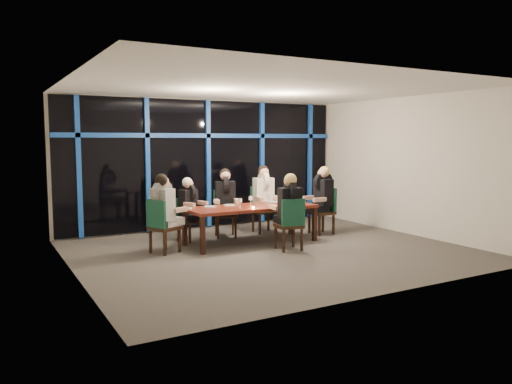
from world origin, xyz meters
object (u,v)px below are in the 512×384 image
Objects in this scene: diner_end_left at (164,202)px; chair_far_left at (187,217)px; diner_far_right at (264,189)px; wine_bottle at (299,197)px; diner_far_left at (189,200)px; diner_near_mid at (289,200)px; dining_table at (251,209)px; chair_end_left at (161,224)px; diner_end_right at (322,190)px; diner_far_mid at (225,193)px; water_pitcher at (282,199)px; chair_far_right at (263,207)px; chair_near_mid at (291,222)px; chair_end_right at (325,208)px; chair_far_mid at (225,211)px.

chair_far_left is at bearing -67.11° from diner_end_left.
wine_bottle is (0.22, -1.04, -0.09)m from diner_far_right.
diner_near_mid reaches higher than diner_far_left.
chair_end_left is at bearing -179.61° from dining_table.
dining_table is 1.87m from chair_end_left.
chair_end_left is at bearing -12.87° from diner_near_mid.
diner_end_right reaches higher than dining_table.
dining_table is at bearing -126.77° from diner_far_right.
diner_far_left is 2.46× the size of wine_bottle.
diner_far_mid is 4.47× the size of water_pitcher.
diner_far_left reaches higher than chair_end_left.
diner_end_right is (3.70, 0.13, 0.41)m from chair_end_left.
diner_far_right reaches higher than diner_far_left.
chair_end_left is 1.03× the size of diner_far_mid.
dining_table is 0.89m from diner_far_mid.
diner_end_left reaches higher than chair_far_left.
diner_end_right is (2.83, -0.68, 0.12)m from diner_far_left.
chair_end_left is (-2.69, -0.97, -0.02)m from chair_far_right.
chair_end_left is 1.04× the size of diner_near_mid.
diner_far_right reaches higher than water_pitcher.
chair_far_right is at bearing -95.08° from diner_end_left.
chair_end_left is 1.01× the size of diner_end_right.
diner_far_left is 1.11m from diner_end_left.
chair_far_right is 1.03× the size of chair_end_left.
diner_far_right is 1.03× the size of diner_end_left.
chair_far_left is at bearing -43.34° from diner_near_mid.
diner_end_right is at bearing -135.75° from chair_near_mid.
chair_end_right reaches higher than chair_end_left.
chair_far_mid reaches higher than water_pitcher.
dining_table is 2.61× the size of diner_far_right.
diner_near_mid is (-1.59, -1.00, 0.37)m from chair_end_right.
dining_table is 1.07m from wine_bottle.
diner_end_right is (1.01, -0.84, 0.40)m from chair_far_right.
chair_far_mid is 0.92m from diner_far_left.
diner_end_left is (-2.10, 0.99, 0.40)m from chair_near_mid.
wine_bottle is (1.17, -1.09, 0.33)m from chair_far_mid.
chair_end_right is 1.31m from water_pitcher.
diner_end_left is 0.98× the size of diner_end_right.
diner_near_mid is at bearing -124.48° from water_pitcher.
water_pitcher is at bearing -31.42° from diner_far_mid.
chair_far_right is at bearing -94.93° from chair_end_left.
chair_far_left is 0.88× the size of chair_end_right.
diner_end_left reaches higher than chair_far_mid.
chair_end_left is 0.98× the size of chair_end_right.
wine_bottle is at bearing -70.09° from diner_end_right.
diner_near_mid is at bearing -74.62° from diner_far_left.
diner_far_left is 0.90× the size of diner_far_mid.
diner_end_left reaches higher than chair_end_left.
water_pitcher is at bearing -34.57° from chair_far_mid.
diner_far_right is at bearing -96.34° from chair_near_mid.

